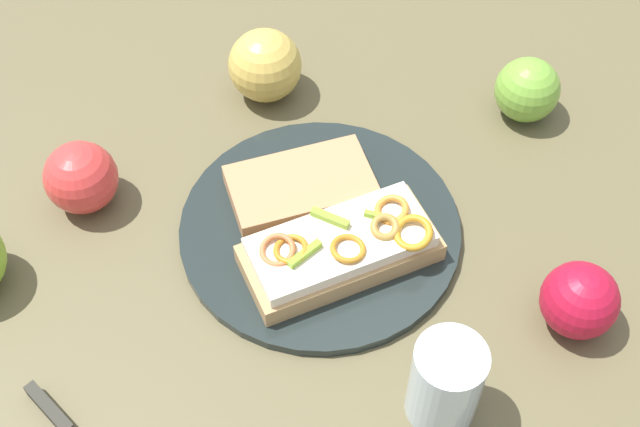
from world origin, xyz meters
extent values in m
plane|color=brown|center=(0.00, 0.00, 0.00)|extent=(2.00, 2.00, 0.00)
cylinder|color=#202827|center=(0.00, 0.00, 0.01)|extent=(0.28, 0.28, 0.01)
cube|color=tan|center=(-0.04, 0.00, 0.02)|extent=(0.09, 0.19, 0.02)
cube|color=#F5E5CD|center=(-0.04, 0.00, 0.04)|extent=(0.08, 0.17, 0.01)
torus|color=#BC7820|center=(-0.06, 0.00, 0.05)|extent=(0.04, 0.04, 0.01)
torus|color=#C57F2E|center=(-0.04, -0.06, 0.05)|extent=(0.04, 0.04, 0.01)
torus|color=#C3841F|center=(-0.07, -0.06, 0.05)|extent=(0.05, 0.04, 0.02)
torus|color=#B6751E|center=(-0.04, 0.05, 0.05)|extent=(0.04, 0.04, 0.01)
torus|color=#C56C3C|center=(-0.03, 0.06, 0.05)|extent=(0.05, 0.04, 0.02)
torus|color=#A97D37|center=(-0.05, -0.04, 0.05)|extent=(0.03, 0.03, 0.02)
cube|color=#83B52E|center=(-0.05, 0.04, 0.05)|extent=(0.02, 0.04, 0.01)
cube|color=#81A930|center=(-0.02, 0.00, 0.05)|extent=(0.04, 0.03, 0.01)
cube|color=#82B62D|center=(-0.04, -0.05, 0.05)|extent=(0.03, 0.03, 0.01)
cube|color=tan|center=(0.04, 0.00, 0.02)|extent=(0.10, 0.15, 0.02)
sphere|color=gold|center=(0.21, -0.03, 0.04)|extent=(0.09, 0.09, 0.08)
sphere|color=#B0112B|center=(-0.19, -0.17, 0.04)|extent=(0.10, 0.10, 0.07)
sphere|color=#71A938|center=(0.05, -0.27, 0.04)|extent=(0.10, 0.10, 0.07)
sphere|color=red|center=(0.14, 0.20, 0.04)|extent=(0.10, 0.10, 0.07)
cylinder|color=silver|center=(-0.21, -0.01, 0.05)|extent=(0.06, 0.06, 0.09)
cube|color=#2F2E26|center=(-0.08, 0.29, 0.01)|extent=(0.06, 0.03, 0.02)
camera|label=1|loc=(-0.46, 0.22, 0.70)|focal=48.33mm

